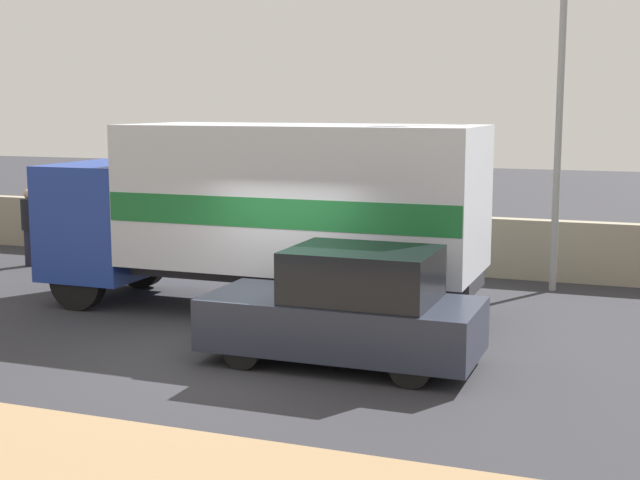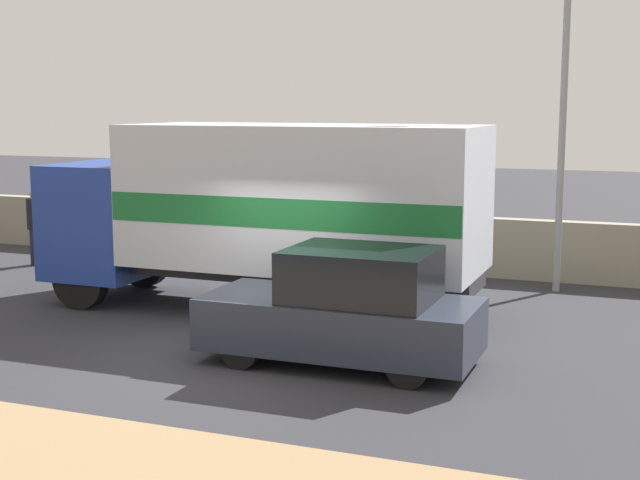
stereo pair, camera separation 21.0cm
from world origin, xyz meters
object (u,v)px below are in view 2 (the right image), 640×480
object	(u,v)px
street_lamp	(566,56)
car_hatchback	(346,309)
pedestrian	(36,226)
box_truck	(270,206)

from	to	relation	value
street_lamp	car_hatchback	distance (m)	7.65
street_lamp	pedestrian	bearing A→B (deg)	-173.18
box_truck	pedestrian	xyz separation A→B (m)	(-6.97, 2.27, -0.98)
car_hatchback	pedestrian	size ratio (longest dim) A/B	2.21
car_hatchback	street_lamp	bearing A→B (deg)	-109.51
car_hatchback	box_truck	bearing A→B (deg)	-47.83
car_hatchback	pedestrian	distance (m)	10.53
box_truck	pedestrian	world-z (taller)	box_truck
street_lamp	pedestrian	size ratio (longest dim) A/B	4.55
street_lamp	box_truck	distance (m)	6.45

